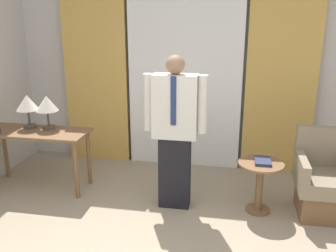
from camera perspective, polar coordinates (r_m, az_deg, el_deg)
The scene contains 11 objects.
wall_back at distance 5.13m, azimuth 2.75°, elevation 8.90°, with size 10.00×0.06×2.70m.
curtain_sheer_center at distance 5.01m, azimuth 2.54°, elevation 8.01°, with size 1.51×0.06×2.58m.
curtain_drape_left at distance 5.32m, azimuth -10.98°, elevation 8.26°, with size 0.89×0.06×2.58m.
curtain_drape_right at distance 5.00m, azimuth 16.92°, elevation 7.27°, with size 0.89×0.06×2.58m.
desk at distance 4.74m, azimuth -19.42°, elevation -2.00°, with size 1.26×0.50×0.72m.
table_lamp_left at distance 4.77m, azimuth -20.64°, elevation 3.13°, with size 0.26×0.26×0.41m.
table_lamp_right at distance 4.65m, azimuth -17.98°, elevation 3.04°, with size 0.26×0.26×0.41m.
person at distance 3.94m, azimuth 1.07°, elevation -0.37°, with size 0.67×0.22×1.67m.
armchair at distance 4.32m, azimuth 22.29°, elevation -8.06°, with size 0.52×0.62×0.90m.
side_table at distance 4.13m, azimuth 13.82°, elevation -7.79°, with size 0.48×0.48×0.56m.
book at distance 4.06m, azimuth 14.25°, elevation -5.19°, with size 0.17×0.25×0.03m.
Camera 1 is at (0.67, -2.20, 2.09)m, focal length 40.00 mm.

